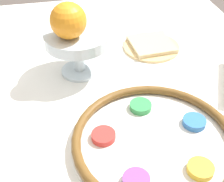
# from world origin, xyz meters

# --- Properties ---
(dining_table) EXTENTS (1.14, 0.95, 0.71)m
(dining_table) POSITION_xyz_m (0.00, 0.00, 0.36)
(dining_table) COLOR white
(dining_table) RESTS_ON ground_plane
(seder_plate) EXTENTS (0.35, 0.35, 0.03)m
(seder_plate) POSITION_xyz_m (-0.22, -0.03, 0.73)
(seder_plate) COLOR silver
(seder_plate) RESTS_ON dining_table
(fruit_stand) EXTENTS (0.17, 0.17, 0.12)m
(fruit_stand) POSITION_xyz_m (0.08, 0.09, 0.81)
(fruit_stand) COLOR silver
(fruit_stand) RESTS_ON dining_table
(orange_fruit) EXTENTS (0.09, 0.09, 0.09)m
(orange_fruit) POSITION_xyz_m (0.06, 0.11, 0.88)
(orange_fruit) COLOR orange
(orange_fruit) RESTS_ON fruit_stand
(bread_plate) EXTENTS (0.17, 0.17, 0.02)m
(bread_plate) POSITION_xyz_m (0.16, -0.14, 0.72)
(bread_plate) COLOR tan
(bread_plate) RESTS_ON dining_table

